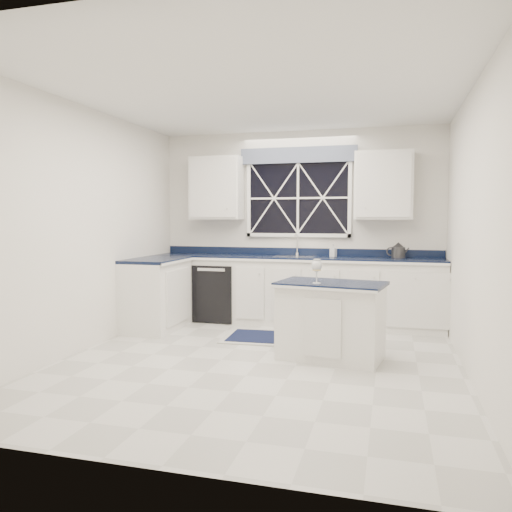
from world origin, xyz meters
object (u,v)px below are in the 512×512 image
(dishwasher, at_px, (219,291))
(faucet, at_px, (297,244))
(island, at_px, (331,320))
(soap_bottle, at_px, (333,251))
(kettle, at_px, (398,251))
(wine_glass, at_px, (317,267))

(dishwasher, xyz_separation_m, faucet, (1.10, 0.19, 0.69))
(island, bearing_deg, dishwasher, 147.60)
(island, bearing_deg, soap_bottle, 105.11)
(island, relative_size, kettle, 3.97)
(faucet, relative_size, kettle, 1.02)
(faucet, relative_size, island, 0.26)
(dishwasher, relative_size, faucet, 2.72)
(dishwasher, xyz_separation_m, soap_bottle, (1.62, 0.10, 0.61))
(island, xyz_separation_m, kettle, (0.68, 1.72, 0.63))
(dishwasher, height_order, faucet, faucet)
(wine_glass, bearing_deg, island, 48.41)
(dishwasher, relative_size, wine_glass, 3.29)
(island, xyz_separation_m, wine_glass, (-0.13, -0.15, 0.57))
(island, height_order, soap_bottle, soap_bottle)
(dishwasher, bearing_deg, faucet, 10.02)
(soap_bottle, bearing_deg, faucet, 169.90)
(island, bearing_deg, kettle, 77.64)
(faucet, xyz_separation_m, wine_glass, (0.56, -1.94, -0.12))
(kettle, bearing_deg, faucet, -178.51)
(island, distance_m, kettle, 1.95)
(island, relative_size, wine_glass, 4.70)
(dishwasher, height_order, island, dishwasher)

